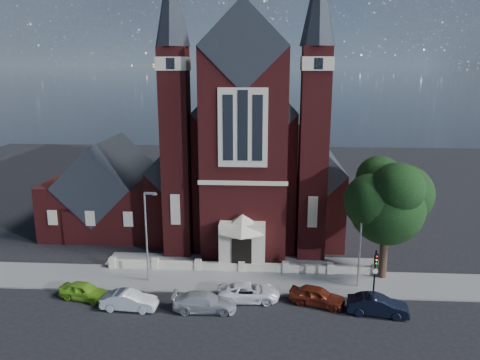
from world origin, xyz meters
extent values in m
plane|color=black|center=(0.00, 15.00, 0.00)|extent=(120.00, 120.00, 0.00)
cube|color=slate|center=(0.00, 4.50, 0.00)|extent=(60.00, 5.00, 0.12)
cube|color=slate|center=(0.00, 8.50, 0.00)|extent=(26.00, 3.00, 0.14)
cube|color=#B0A68C|center=(0.00, 6.50, 0.00)|extent=(24.00, 0.40, 0.90)
cube|color=#551616|center=(0.00, 25.00, 7.00)|extent=(10.00, 30.00, 14.00)
cube|color=black|center=(0.00, 25.00, 14.00)|extent=(10.00, 30.20, 10.00)
cube|color=#551616|center=(-7.50, 24.00, 4.00)|extent=(5.00, 26.00, 8.00)
cube|color=#551616|center=(7.50, 24.00, 4.00)|extent=(5.00, 26.00, 8.00)
cube|color=black|center=(-7.50, 24.00, 8.00)|extent=(5.01, 26.20, 5.01)
cube|color=black|center=(7.50, 24.00, 8.00)|extent=(5.01, 26.20, 5.01)
cube|color=#551616|center=(0.00, 9.50, 10.00)|extent=(8.00, 3.00, 20.00)
cube|color=black|center=(0.00, 9.50, 20.00)|extent=(8.00, 3.20, 8.00)
cube|color=#B0A68C|center=(0.00, 7.95, 13.00)|extent=(4.40, 0.15, 7.00)
cube|color=black|center=(0.00, 7.88, 13.20)|extent=(0.90, 0.08, 6.20)
cube|color=#B0A68C|center=(0.00, 7.50, 2.20)|extent=(4.20, 2.00, 4.40)
cube|color=black|center=(0.00, 6.45, 1.60)|extent=(1.80, 0.12, 3.20)
cone|color=#B0A68C|center=(0.00, 7.50, 4.40)|extent=(4.60, 4.60, 1.60)
cube|color=#551616|center=(-6.50, 10.50, 10.00)|extent=(2.60, 2.60, 20.00)
cube|color=#B0A68C|center=(-6.50, 10.50, 18.50)|extent=(2.80, 2.80, 1.20)
cone|color=black|center=(-6.50, 10.50, 24.00)|extent=(3.20, 3.20, 8.00)
cube|color=#551616|center=(6.50, 10.50, 10.00)|extent=(2.60, 2.60, 20.00)
cube|color=#B0A68C|center=(6.50, 10.50, 18.50)|extent=(2.80, 2.80, 1.20)
cube|color=#551616|center=(-16.00, 18.00, 3.00)|extent=(12.00, 12.00, 6.00)
cube|color=black|center=(-16.00, 18.00, 6.00)|extent=(8.49, 12.20, 8.49)
cylinder|color=black|center=(12.50, 6.00, 2.50)|extent=(0.70, 0.70, 5.00)
sphere|color=black|center=(12.50, 6.00, 6.50)|extent=(6.40, 6.40, 6.40)
sphere|color=black|center=(12.90, 4.80, 8.50)|extent=(4.40, 4.40, 4.40)
cylinder|color=gray|center=(-8.00, 4.00, 4.00)|extent=(0.16, 0.16, 8.00)
cube|color=gray|center=(-7.50, 4.00, 8.00)|extent=(1.00, 0.15, 0.18)
cube|color=gray|center=(-7.10, 4.00, 7.92)|extent=(0.35, 0.22, 0.12)
cylinder|color=gray|center=(10.00, 4.00, 4.00)|extent=(0.16, 0.16, 8.00)
cube|color=gray|center=(10.50, 4.00, 8.00)|extent=(1.00, 0.15, 0.18)
cube|color=gray|center=(10.90, 4.00, 7.92)|extent=(0.35, 0.22, 0.12)
cylinder|color=black|center=(11.00, 2.50, 2.00)|extent=(0.14, 0.14, 4.00)
cube|color=black|center=(11.00, 2.35, 3.30)|extent=(0.28, 0.22, 0.90)
sphere|color=red|center=(11.00, 2.22, 3.60)|extent=(0.14, 0.14, 0.14)
sphere|color=#CC8C0C|center=(11.00, 2.22, 3.30)|extent=(0.14, 0.14, 0.14)
sphere|color=#0C9919|center=(11.00, 2.22, 3.00)|extent=(0.14, 0.14, 0.14)
imported|color=#76B925|center=(-12.39, 0.63, 0.69)|extent=(4.33, 2.53, 1.38)
imported|color=#B6BABF|center=(-8.28, -0.75, 0.71)|extent=(4.38, 1.69, 1.42)
imported|color=#9A9CA1|center=(-2.45, -0.61, 0.71)|extent=(4.94, 2.09, 1.42)
imported|color=white|center=(0.85, 1.24, 0.69)|extent=(5.08, 2.52, 1.39)
imported|color=maroon|center=(6.26, 0.84, 0.74)|extent=(4.67, 3.03, 1.48)
imported|color=black|center=(10.69, -0.40, 0.75)|extent=(4.72, 2.24, 1.49)
camera|label=1|loc=(2.28, -32.94, 18.33)|focal=35.00mm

